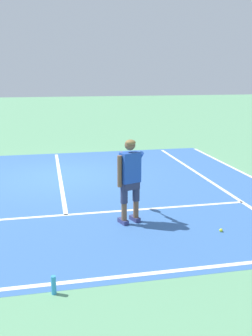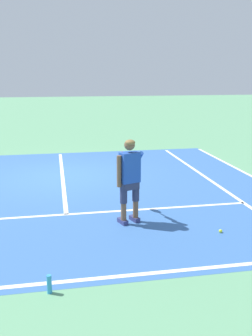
{
  "view_description": "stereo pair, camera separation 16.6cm",
  "coord_description": "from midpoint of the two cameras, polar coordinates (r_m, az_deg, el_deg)",
  "views": [
    {
      "loc": [
        -0.33,
        -11.0,
        2.95
      ],
      "look_at": [
        1.25,
        -3.49,
        1.05
      ],
      "focal_mm": 40.92,
      "sensor_mm": 36.0,
      "label": 1
    },
    {
      "loc": [
        -0.16,
        -11.03,
        2.95
      ],
      "look_at": [
        1.25,
        -3.49,
        1.05
      ],
      "focal_mm": 40.92,
      "sensor_mm": 36.0,
      "label": 2
    }
  ],
  "objects": [
    {
      "name": "tennis_player",
      "position": [
        7.56,
        -0.07,
        -1.11
      ],
      "size": [
        0.58,
        1.22,
        1.71
      ],
      "color": "navy",
      "rests_on": "ground"
    },
    {
      "name": "water_bottle",
      "position": [
        5.58,
        -11.6,
        -16.71
      ],
      "size": [
        0.07,
        0.07,
        0.27
      ],
      "primitive_type": "cylinder",
      "color": "#3393D6",
      "rests_on": "ground"
    },
    {
      "name": "line_centre_service",
      "position": [
        11.42,
        -10.23,
        -1.26
      ],
      "size": [
        0.1,
        6.4,
        0.01
      ],
      "primitive_type": "cube",
      "color": "white",
      "rests_on": "ground"
    },
    {
      "name": "line_baseline",
      "position": [
        5.87,
        -8.2,
        -16.37
      ],
      "size": [
        10.98,
        0.1,
        0.01
      ],
      "primitive_type": "cube",
      "color": "white",
      "rests_on": "ground"
    },
    {
      "name": "court_inner_surface",
      "position": [
        10.09,
        -9.97,
        -3.28
      ],
      "size": [
        10.98,
        9.56,
        0.0
      ],
      "primitive_type": "cube",
      "color": "#3866A8",
      "rests_on": "ground"
    },
    {
      "name": "ground_plane",
      "position": [
        11.41,
        -10.23,
        -1.3
      ],
      "size": [
        80.0,
        80.0,
        0.0
      ],
      "primitive_type": "plane",
      "color": "#609E70"
    },
    {
      "name": "line_service",
      "position": [
        8.37,
        -9.49,
        -6.9
      ],
      "size": [
        8.23,
        0.1,
        0.01
      ],
      "primitive_type": "cube",
      "color": "white",
      "rests_on": "ground"
    },
    {
      "name": "line_singles_right",
      "position": [
        10.99,
        11.99,
        -1.94
      ],
      "size": [
        0.1,
        9.16,
        0.01
      ],
      "primitive_type": "cube",
      "color": "white",
      "rests_on": "ground"
    },
    {
      "name": "tennis_ball_near_feet",
      "position": [
        7.62,
        13.36,
        -9.01
      ],
      "size": [
        0.07,
        0.07,
        0.07
      ],
      "primitive_type": "sphere",
      "color": "#CCE02D",
      "rests_on": "ground"
    }
  ]
}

